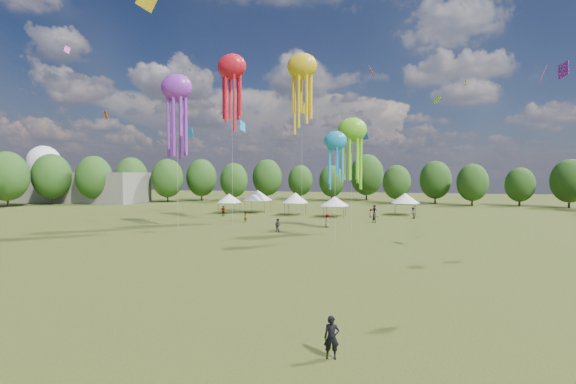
# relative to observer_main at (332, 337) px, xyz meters

# --- Properties ---
(ground) EXTENTS (300.00, 300.00, 0.00)m
(ground) POSITION_rel_observer_main_xyz_m (-9.15, 2.00, -0.87)
(ground) COLOR #384416
(ground) RESTS_ON ground
(observer_main) EXTENTS (0.71, 0.54, 1.74)m
(observer_main) POSITION_rel_observer_main_xyz_m (0.00, 0.00, 0.00)
(observer_main) COLOR black
(observer_main) RESTS_ON ground
(spectator_near) EXTENTS (1.02, 0.91, 1.75)m
(spectator_near) POSITION_rel_observer_main_xyz_m (-11.86, 33.56, 0.01)
(spectator_near) COLOR gray
(spectator_near) RESTS_ON ground
(spectators_far) EXTENTS (34.03, 21.21, 1.93)m
(spectators_far) POSITION_rel_observer_main_xyz_m (-4.56, 50.41, 0.02)
(spectators_far) COLOR gray
(spectators_far) RESTS_ON ground
(festival_tents) EXTENTS (37.85, 11.42, 4.41)m
(festival_tents) POSITION_rel_observer_main_xyz_m (-13.75, 57.05, 2.24)
(festival_tents) COLOR #47474C
(festival_tents) RESTS_ON ground
(show_kites) EXTENTS (26.60, 23.33, 27.59)m
(show_kites) POSITION_rel_observer_main_xyz_m (-15.12, 40.37, 18.00)
(show_kites) COLOR purple
(show_kites) RESTS_ON ground
(small_kites) EXTENTS (77.90, 63.28, 43.08)m
(small_kites) POSITION_rel_observer_main_xyz_m (-9.18, 43.23, 29.67)
(small_kites) COLOR purple
(small_kites) RESTS_ON ground
(treeline) EXTENTS (201.57, 95.24, 13.43)m
(treeline) POSITION_rel_observer_main_xyz_m (-13.02, 64.52, 5.67)
(treeline) COLOR #38281C
(treeline) RESTS_ON ground
(hangar) EXTENTS (40.00, 12.00, 8.00)m
(hangar) POSITION_rel_observer_main_xyz_m (-81.15, 74.00, 3.13)
(hangar) COLOR gray
(hangar) RESTS_ON ground
(radome) EXTENTS (9.00, 9.00, 16.00)m
(radome) POSITION_rel_observer_main_xyz_m (-97.15, 80.00, 9.12)
(radome) COLOR white
(radome) RESTS_ON ground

